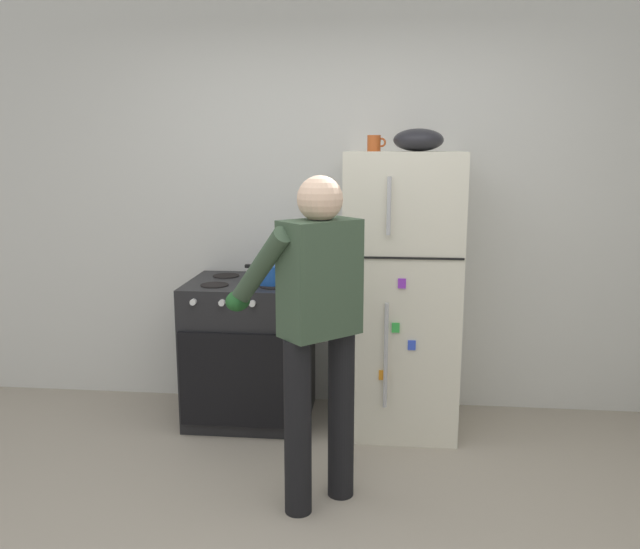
% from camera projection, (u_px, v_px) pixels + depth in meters
% --- Properties ---
extents(kitchen_wall_back, '(6.00, 0.10, 2.70)m').
position_uv_depth(kitchen_wall_back, '(340.00, 204.00, 4.28)').
color(kitchen_wall_back, silver).
rests_on(kitchen_wall_back, ground).
extents(refrigerator, '(0.68, 0.72, 1.70)m').
position_uv_depth(refrigerator, '(401.00, 292.00, 3.96)').
color(refrigerator, silver).
rests_on(refrigerator, ground).
extents(stove_range, '(0.76, 0.67, 0.90)m').
position_uv_depth(stove_range, '(250.00, 351.00, 4.12)').
color(stove_range, black).
rests_on(stove_range, ground).
extents(person_cook, '(0.69, 0.73, 1.60)m').
position_uv_depth(person_cook, '(315.00, 313.00, 3.04)').
color(person_cook, black).
rests_on(person_cook, ground).
extents(red_pot, '(0.34, 0.24, 0.12)m').
position_uv_depth(red_pot, '(273.00, 273.00, 3.97)').
color(red_pot, '#19479E').
rests_on(red_pot, stove_range).
extents(coffee_mug, '(0.11, 0.08, 0.10)m').
position_uv_depth(coffee_mug, '(374.00, 143.00, 3.85)').
color(coffee_mug, '#B24C1E').
rests_on(coffee_mug, refrigerator).
extents(mixing_bowl, '(0.29, 0.29, 0.13)m').
position_uv_depth(mixing_bowl, '(418.00, 140.00, 3.78)').
color(mixing_bowl, black).
rests_on(mixing_bowl, refrigerator).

